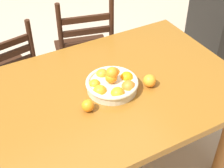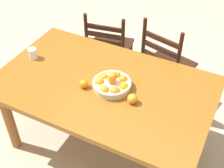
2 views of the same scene
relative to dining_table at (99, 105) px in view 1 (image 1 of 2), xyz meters
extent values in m
cube|color=brown|center=(0.00, 0.00, 0.08)|extent=(1.72, 1.06, 0.05)
cylinder|color=brown|center=(0.73, 0.40, -0.30)|extent=(0.09, 0.09, 0.70)
cube|color=black|center=(-0.39, 0.87, -0.19)|extent=(0.51, 0.51, 0.03)
cylinder|color=black|center=(-0.23, 1.09, -0.43)|extent=(0.04, 0.04, 0.44)
cylinder|color=black|center=(-0.17, 0.71, -0.43)|extent=(0.04, 0.04, 0.44)
cylinder|color=black|center=(-0.17, 0.71, 0.05)|extent=(0.04, 0.04, 0.45)
cube|color=black|center=(-0.35, 0.68, -0.02)|extent=(0.34, 0.08, 0.04)
cube|color=black|center=(-0.35, 0.68, 0.07)|extent=(0.34, 0.08, 0.04)
cube|color=black|center=(-0.35, 0.68, 0.15)|extent=(0.34, 0.08, 0.04)
cube|color=black|center=(0.28, 0.84, -0.20)|extent=(0.53, 0.53, 0.03)
cylinder|color=black|center=(0.52, 0.98, -0.43)|extent=(0.04, 0.04, 0.44)
cylinder|color=black|center=(0.15, 1.07, -0.43)|extent=(0.04, 0.04, 0.44)
cylinder|color=black|center=(0.42, 0.61, -0.43)|extent=(0.04, 0.04, 0.44)
cylinder|color=black|center=(0.05, 0.70, -0.43)|extent=(0.04, 0.04, 0.44)
cylinder|color=black|center=(0.42, 0.61, 0.08)|extent=(0.04, 0.04, 0.53)
cylinder|color=black|center=(0.05, 0.70, 0.08)|extent=(0.04, 0.04, 0.53)
cube|color=black|center=(0.24, 0.66, 0.00)|extent=(0.34, 0.11, 0.04)
cube|color=black|center=(0.24, 0.66, 0.10)|extent=(0.34, 0.11, 0.04)
cube|color=black|center=(0.24, 0.66, 0.20)|extent=(0.34, 0.11, 0.04)
cylinder|color=beige|center=(0.08, -0.01, 0.13)|extent=(0.29, 0.29, 0.05)
torus|color=beige|center=(0.08, -0.01, 0.15)|extent=(0.30, 0.30, 0.02)
sphere|color=orange|center=(0.18, -0.01, 0.14)|extent=(0.08, 0.08, 0.08)
sphere|color=orange|center=(0.14, 0.07, 0.14)|extent=(0.07, 0.07, 0.07)
sphere|color=orange|center=(0.07, 0.09, 0.14)|extent=(0.08, 0.08, 0.08)
sphere|color=orange|center=(-0.01, 0.02, 0.14)|extent=(0.07, 0.07, 0.07)
sphere|color=orange|center=(-0.01, -0.05, 0.14)|extent=(0.08, 0.08, 0.08)
sphere|color=orange|center=(0.06, -0.11, 0.14)|extent=(0.08, 0.08, 0.08)
sphere|color=orange|center=(0.15, -0.09, 0.14)|extent=(0.08, 0.08, 0.08)
sphere|color=orange|center=(0.09, -0.01, 0.21)|extent=(0.07, 0.07, 0.07)
sphere|color=orange|center=(0.08, -0.01, 0.19)|extent=(0.07, 0.07, 0.07)
sphere|color=orange|center=(0.29, -0.09, 0.14)|extent=(0.08, 0.08, 0.08)
sphere|color=orange|center=(-0.11, -0.11, 0.13)|extent=(0.07, 0.07, 0.07)
camera|label=1|loc=(-0.64, -1.32, 1.34)|focal=53.62mm
camera|label=2|loc=(0.89, -1.60, 1.69)|focal=49.11mm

